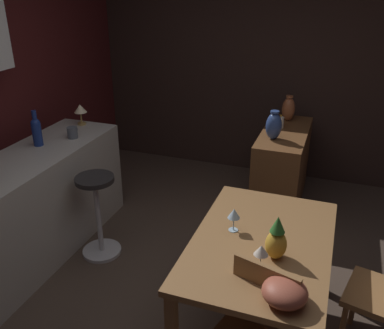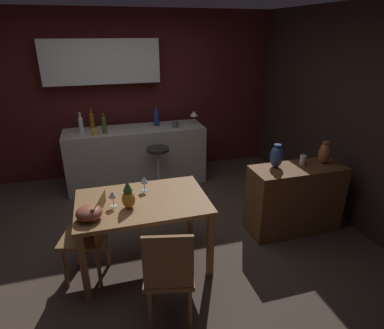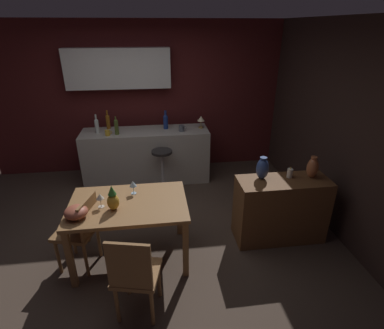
# 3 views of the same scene
# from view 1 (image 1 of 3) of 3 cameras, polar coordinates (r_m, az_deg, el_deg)

# --- Properties ---
(ground_plane) EXTENTS (9.00, 9.00, 0.00)m
(ground_plane) POSITION_cam_1_polar(r_m,az_deg,el_deg) (3.32, 0.68, -18.37)
(ground_plane) COLOR #47382D
(wall_side_right) EXTENTS (0.10, 4.40, 2.60)m
(wall_side_right) POSITION_cam_1_polar(r_m,az_deg,el_deg) (5.06, 7.24, 13.41)
(wall_side_right) COLOR #33231E
(wall_side_right) RESTS_ON ground_plane
(dining_table) EXTENTS (1.27, 0.84, 0.74)m
(dining_table) POSITION_cam_1_polar(r_m,az_deg,el_deg) (2.75, 9.26, -11.68)
(dining_table) COLOR olive
(dining_table) RESTS_ON ground_plane
(kitchen_counter) EXTENTS (2.10, 0.60, 0.90)m
(kitchen_counter) POSITION_cam_1_polar(r_m,az_deg,el_deg) (3.78, -21.37, -5.93)
(kitchen_counter) COLOR #B2ADA3
(kitchen_counter) RESTS_ON ground_plane
(sideboard_cabinet) EXTENTS (1.10, 0.44, 0.82)m
(sideboard_cabinet) POSITION_cam_1_polar(r_m,az_deg,el_deg) (4.46, 11.99, -0.55)
(sideboard_cabinet) COLOR brown
(sideboard_cabinet) RESTS_ON ground_plane
(bar_stool) EXTENTS (0.34, 0.34, 0.74)m
(bar_stool) POSITION_cam_1_polar(r_m,az_deg,el_deg) (3.68, -12.54, -6.50)
(bar_stool) COLOR #262323
(bar_stool) RESTS_ON ground_plane
(wine_glass_left) EXTENTS (0.08, 0.08, 0.16)m
(wine_glass_left) POSITION_cam_1_polar(r_m,az_deg,el_deg) (2.70, 5.68, -6.67)
(wine_glass_left) COLOR silver
(wine_glass_left) RESTS_ON dining_table
(wine_glass_right) EXTENTS (0.08, 0.08, 0.16)m
(wine_glass_right) POSITION_cam_1_polar(r_m,az_deg,el_deg) (2.40, 9.31, -11.44)
(wine_glass_right) COLOR silver
(wine_glass_right) RESTS_ON dining_table
(pineapple_centerpiece) EXTENTS (0.12, 0.12, 0.27)m
(pineapple_centerpiece) POSITION_cam_1_polar(r_m,az_deg,el_deg) (2.50, 11.31, -9.98)
(pineapple_centerpiece) COLOR gold
(pineapple_centerpiece) RESTS_ON dining_table
(fruit_bowl) EXTENTS (0.23, 0.23, 0.12)m
(fruit_bowl) POSITION_cam_1_polar(r_m,az_deg,el_deg) (2.25, 12.40, -16.46)
(fruit_bowl) COLOR #9E4C38
(fruit_bowl) RESTS_ON dining_table
(wine_bottle_cobalt) EXTENTS (0.08, 0.08, 0.31)m
(wine_bottle_cobalt) POSITION_cam_1_polar(r_m,az_deg,el_deg) (3.82, -20.24, 4.36)
(wine_bottle_cobalt) COLOR navy
(wine_bottle_cobalt) RESTS_ON kitchen_counter
(cup_slate) EXTENTS (0.13, 0.09, 0.10)m
(cup_slate) POSITION_cam_1_polar(r_m,az_deg,el_deg) (3.93, -15.82, 4.17)
(cup_slate) COLOR #515660
(cup_slate) RESTS_ON kitchen_counter
(counter_lamp) EXTENTS (0.12, 0.12, 0.20)m
(counter_lamp) POSITION_cam_1_polar(r_m,az_deg,el_deg) (4.24, -14.83, 7.11)
(counter_lamp) COLOR #A58447
(counter_lamp) RESTS_ON kitchen_counter
(pillar_candle_tall) EXTENTS (0.07, 0.07, 0.14)m
(pillar_candle_tall) POSITION_cam_1_polar(r_m,az_deg,el_deg) (4.37, 11.85, 5.58)
(pillar_candle_tall) COLOR white
(pillar_candle_tall) RESTS_ON sideboard_cabinet
(vase_copper) EXTENTS (0.13, 0.13, 0.27)m
(vase_copper) POSITION_cam_1_polar(r_m,az_deg,el_deg) (4.59, 12.87, 7.33)
(vase_copper) COLOR #B26038
(vase_copper) RESTS_ON sideboard_cabinet
(vase_ceramic_blue) EXTENTS (0.15, 0.15, 0.28)m
(vase_ceramic_blue) POSITION_cam_1_polar(r_m,az_deg,el_deg) (4.03, 10.97, 5.14)
(vase_ceramic_blue) COLOR #334C8C
(vase_ceramic_blue) RESTS_ON sideboard_cabinet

